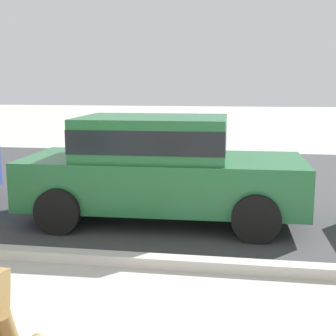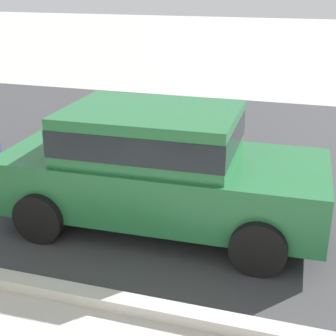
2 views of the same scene
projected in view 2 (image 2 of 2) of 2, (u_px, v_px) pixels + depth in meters
street_surface at (189, 153)px, 9.11m from camera, size 60.00×9.00×0.01m
curb_stone at (75, 293)px, 5.00m from camera, size 60.00×0.20×0.12m
parked_car_green at (159, 164)px, 6.26m from camera, size 4.14×2.00×1.56m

